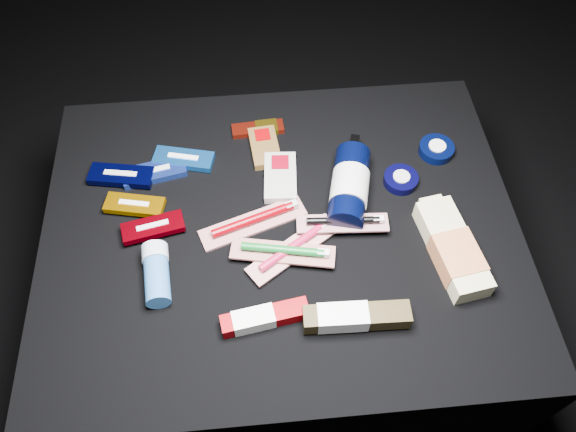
{
  "coord_description": "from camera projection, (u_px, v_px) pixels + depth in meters",
  "views": [
    {
      "loc": [
        -0.04,
        -0.63,
        1.37
      ],
      "look_at": [
        0.01,
        0.01,
        0.42
      ],
      "focal_mm": 35.0,
      "sensor_mm": 36.0,
      "label": 1
    }
  ],
  "objects": [
    {
      "name": "luna_bar_1",
      "position": [
        184.0,
        159.0,
        1.24
      ],
      "size": [
        0.14,
        0.08,
        0.02
      ],
      "rotation": [
        0.0,
        0.0,
        -0.24
      ],
      "color": "blue",
      "rests_on": "cloth_table"
    },
    {
      "name": "toothpaste_carton_red",
      "position": [
        261.0,
        318.0,
        1.02
      ],
      "size": [
        0.17,
        0.06,
        0.03
      ],
      "rotation": [
        0.0,
        0.0,
        0.15
      ],
      "color": "#8D0005",
      "rests_on": "cloth_table"
    },
    {
      "name": "clif_bar_0",
      "position": [
        264.0,
        146.0,
        1.26
      ],
      "size": [
        0.07,
        0.12,
        0.02
      ],
      "rotation": [
        0.0,
        0.0,
        0.09
      ],
      "color": "brown",
      "rests_on": "cloth_table"
    },
    {
      "name": "lotion_bottle",
      "position": [
        349.0,
        187.0,
        1.16
      ],
      "size": [
        0.12,
        0.24,
        0.08
      ],
      "rotation": [
        0.0,
        0.0,
        -0.25
      ],
      "color": "black",
      "rests_on": "cloth_table"
    },
    {
      "name": "cream_tin_upper",
      "position": [
        436.0,
        149.0,
        1.26
      ],
      "size": [
        0.08,
        0.08,
        0.02
      ],
      "rotation": [
        0.0,
        0.0,
        -0.18
      ],
      "color": "black",
      "rests_on": "cloth_table"
    },
    {
      "name": "toothbrush_pack_1",
      "position": [
        295.0,
        247.0,
        1.11
      ],
      "size": [
        0.2,
        0.16,
        0.02
      ],
      "rotation": [
        0.0,
        0.0,
        0.59
      ],
      "color": "silver",
      "rests_on": "cloth_table"
    },
    {
      "name": "deodorant_stick",
      "position": [
        157.0,
        273.0,
        1.07
      ],
      "size": [
        0.06,
        0.13,
        0.05
      ],
      "rotation": [
        0.0,
        0.0,
        0.1
      ],
      "color": "#2D63A5",
      "rests_on": "cloth_table"
    },
    {
      "name": "toothbrush_pack_2",
      "position": [
        284.0,
        251.0,
        1.09
      ],
      "size": [
        0.21,
        0.09,
        0.02
      ],
      "rotation": [
        0.0,
        0.0,
        -0.2
      ],
      "color": "#A49E99",
      "rests_on": "cloth_table"
    },
    {
      "name": "luna_bar_2",
      "position": [
        121.0,
        176.0,
        1.21
      ],
      "size": [
        0.14,
        0.08,
        0.02
      ],
      "rotation": [
        0.0,
        0.0,
        -0.18
      ],
      "color": "#030431",
      "rests_on": "cloth_table"
    },
    {
      "name": "luna_bar_4",
      "position": [
        153.0,
        227.0,
        1.13
      ],
      "size": [
        0.13,
        0.07,
        0.02
      ],
      "rotation": [
        0.0,
        0.0,
        0.21
      ],
      "color": "#6E0009",
      "rests_on": "cloth_table"
    },
    {
      "name": "power_bar",
      "position": [
        261.0,
        128.0,
        1.3
      ],
      "size": [
        0.12,
        0.04,
        0.01
      ],
      "rotation": [
        0.0,
        0.0,
        0.06
      ],
      "color": "maroon",
      "rests_on": "cloth_table"
    },
    {
      "name": "toothbrush_pack_0",
      "position": [
        254.0,
        221.0,
        1.15
      ],
      "size": [
        0.23,
        0.12,
        0.02
      ],
      "rotation": [
        0.0,
        0.0,
        0.33
      ],
      "color": "beige",
      "rests_on": "cloth_table"
    },
    {
      "name": "clif_bar_1",
      "position": [
        280.0,
        175.0,
        1.21
      ],
      "size": [
        0.08,
        0.13,
        0.02
      ],
      "rotation": [
        0.0,
        0.0,
        -0.07
      ],
      "color": "#AFAFA8",
      "rests_on": "cloth_table"
    },
    {
      "name": "bodywash_bottle",
      "position": [
        453.0,
        250.0,
        1.1
      ],
      "size": [
        0.11,
        0.23,
        0.05
      ],
      "rotation": [
        0.0,
        0.0,
        0.16
      ],
      "color": "beige",
      "rests_on": "cloth_table"
    },
    {
      "name": "luna_bar_0",
      "position": [
        154.0,
        172.0,
        1.22
      ],
      "size": [
        0.14,
        0.08,
        0.02
      ],
      "rotation": [
        0.0,
        0.0,
        0.21
      ],
      "color": "#203AA2",
      "rests_on": "cloth_table"
    },
    {
      "name": "cloth_table",
      "position": [
        282.0,
        272.0,
        1.32
      ],
      "size": [
        0.98,
        0.78,
        0.4
      ],
      "primitive_type": "cube",
      "color": "black",
      "rests_on": "ground"
    },
    {
      "name": "cream_tin_lower",
      "position": [
        401.0,
        180.0,
        1.21
      ],
      "size": [
        0.07,
        0.07,
        0.02
      ],
      "rotation": [
        0.0,
        0.0,
        -0.3
      ],
      "color": "black",
      "rests_on": "cloth_table"
    },
    {
      "name": "ground",
      "position": [
        283.0,
        308.0,
        1.48
      ],
      "size": [
        3.0,
        3.0,
        0.0
      ],
      "primitive_type": "plane",
      "color": "black",
      "rests_on": "ground"
    },
    {
      "name": "toothbrush_pack_3",
      "position": [
        344.0,
        222.0,
        1.12
      ],
      "size": [
        0.19,
        0.05,
        0.02
      ],
      "rotation": [
        0.0,
        0.0,
        -0.06
      ],
      "color": "beige",
      "rests_on": "cloth_table"
    },
    {
      "name": "luna_bar_3",
      "position": [
        135.0,
        205.0,
        1.17
      ],
      "size": [
        0.13,
        0.07,
        0.02
      ],
      "rotation": [
        0.0,
        0.0,
        -0.21
      ],
      "color": "#B87600",
      "rests_on": "cloth_table"
    },
    {
      "name": "toothpaste_carton_green",
      "position": [
        352.0,
        317.0,
        1.01
      ],
      "size": [
        0.2,
        0.05,
        0.04
      ],
      "rotation": [
        0.0,
        0.0,
        -0.03
      ],
      "color": "#312711",
      "rests_on": "cloth_table"
    }
  ]
}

